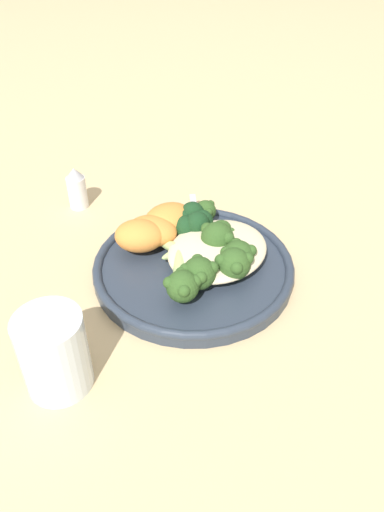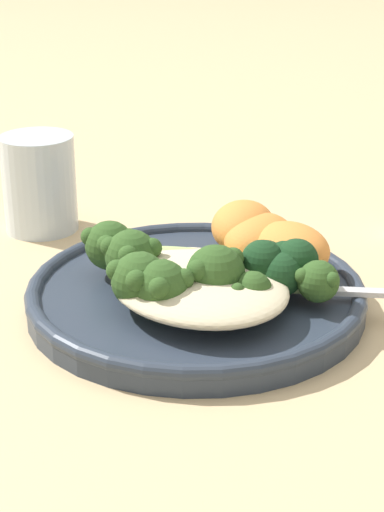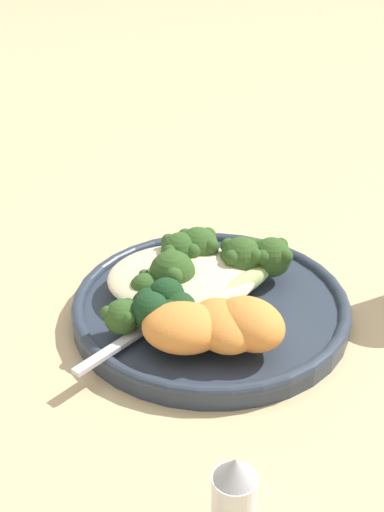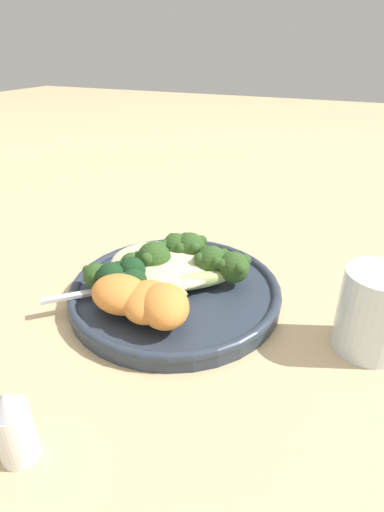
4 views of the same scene
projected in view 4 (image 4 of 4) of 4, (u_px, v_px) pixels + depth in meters
ground_plane at (187, 301)px, 0.49m from camera, size 4.00×4.00×0.00m
plate at (174, 292)px, 0.49m from camera, size 0.26×0.26×0.02m
quinoa_mound at (164, 264)px, 0.50m from camera, size 0.14×0.12×0.02m
broccoli_stalk_0 at (220, 271)px, 0.48m from camera, size 0.10×0.09×0.04m
broccoli_stalk_1 at (206, 265)px, 0.49m from camera, size 0.07×0.10×0.04m
broccoli_stalk_2 at (186, 255)px, 0.51m from camera, size 0.04×0.13×0.04m
broccoli_stalk_3 at (176, 253)px, 0.52m from camera, size 0.06×0.10×0.04m
broccoli_stalk_4 at (156, 261)px, 0.49m from camera, size 0.08×0.07×0.04m
broccoli_stalk_5 at (145, 270)px, 0.49m from camera, size 0.11×0.06×0.03m
broccoli_stalk_6 at (111, 279)px, 0.47m from camera, size 0.11×0.05×0.03m
sweet_potato_chunk_0 at (120, 294)px, 0.43m from camera, size 0.08×0.07×0.04m
sweet_potato_chunk_1 at (164, 306)px, 0.41m from camera, size 0.08×0.08×0.04m
sweet_potato_chunk_2 at (148, 301)px, 0.42m from camera, size 0.07×0.08×0.04m
kale_tuft at (123, 278)px, 0.46m from camera, size 0.06×0.06×0.04m
spoon at (118, 286)px, 0.47m from camera, size 0.10×0.10×0.01m
water_glass at (373, 311)px, 0.40m from camera, size 0.07×0.07×0.09m
salt_shaker at (13, 426)px, 0.29m from camera, size 0.03×0.03×0.07m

